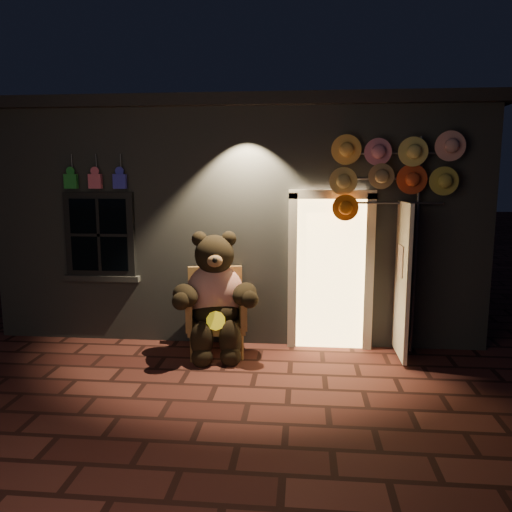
# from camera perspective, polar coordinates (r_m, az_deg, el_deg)

# --- Properties ---
(ground) EXTENTS (60.00, 60.00, 0.00)m
(ground) POSITION_cam_1_polar(r_m,az_deg,el_deg) (5.92, -4.61, -14.54)
(ground) COLOR brown
(ground) RESTS_ON ground
(shop_building) EXTENTS (7.30, 5.95, 3.51)m
(shop_building) POSITION_cam_1_polar(r_m,az_deg,el_deg) (9.39, -0.50, 5.22)
(shop_building) COLOR slate
(shop_building) RESTS_ON ground
(wicker_armchair) EXTENTS (0.90, 0.84, 1.14)m
(wicker_armchair) POSITION_cam_1_polar(r_m,az_deg,el_deg) (6.83, -4.62, -6.23)
(wicker_armchair) COLOR #915B38
(wicker_armchair) RESTS_ON ground
(teddy_bear) EXTENTS (1.20, 1.04, 1.69)m
(teddy_bear) POSITION_cam_1_polar(r_m,az_deg,el_deg) (6.63, -4.71, -4.56)
(teddy_bear) COLOR red
(teddy_bear) RESTS_ON ground
(hat_rack) EXTENTS (1.64, 0.22, 2.90)m
(hat_rack) POSITION_cam_1_polar(r_m,az_deg,el_deg) (6.70, 15.21, 9.28)
(hat_rack) COLOR #59595E
(hat_rack) RESTS_ON ground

